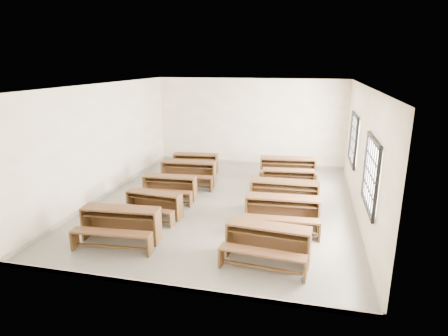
% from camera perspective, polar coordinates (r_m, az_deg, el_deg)
% --- Properties ---
extents(room, '(8.50, 8.50, 3.20)m').
position_cam_1_polar(room, '(9.85, 0.51, 6.38)').
color(room, slate).
rests_on(room, ground).
extents(desk_set_0, '(1.74, 0.99, 0.76)m').
position_cam_1_polar(desk_set_0, '(8.43, -15.52, -7.98)').
color(desk_set_0, brown).
rests_on(desk_set_0, ground).
extents(desk_set_1, '(1.48, 0.86, 0.64)m').
position_cam_1_polar(desk_set_1, '(9.55, -10.67, -5.25)').
color(desk_set_1, brown).
rests_on(desk_set_1, ground).
extents(desk_set_2, '(1.54, 0.86, 0.68)m').
position_cam_1_polar(desk_set_2, '(10.67, -8.34, -2.73)').
color(desk_set_2, brown).
rests_on(desk_set_2, ground).
extents(desk_set_3, '(1.77, 1.02, 0.77)m').
position_cam_1_polar(desk_set_3, '(11.82, -5.46, -0.52)').
color(desk_set_3, brown).
rests_on(desk_set_3, ground).
extents(desk_set_4, '(1.61, 0.95, 0.69)m').
position_cam_1_polar(desk_set_4, '(13.07, -4.38, 0.90)').
color(desk_set_4, brown).
rests_on(desk_set_4, ground).
extents(desk_set_5, '(1.70, 0.99, 0.73)m').
position_cam_1_polar(desk_set_5, '(7.43, 6.64, -10.97)').
color(desk_set_5, brown).
rests_on(desk_set_5, ground).
extents(desk_set_6, '(1.75, 0.97, 0.77)m').
position_cam_1_polar(desk_set_6, '(8.84, 8.81, -6.40)').
color(desk_set_6, brown).
rests_on(desk_set_6, ground).
extents(desk_set_7, '(1.79, 0.95, 0.80)m').
position_cam_1_polar(desk_set_7, '(9.89, 9.13, -3.85)').
color(desk_set_7, brown).
rests_on(desk_set_7, ground).
extents(desk_set_8, '(1.59, 0.92, 0.69)m').
position_cam_1_polar(desk_set_8, '(11.28, 9.75, -1.72)').
color(desk_set_8, brown).
rests_on(desk_set_8, ground).
extents(desk_set_9, '(1.84, 1.08, 0.79)m').
position_cam_1_polar(desk_set_9, '(12.27, 9.65, 0.02)').
color(desk_set_9, brown).
rests_on(desk_set_9, ground).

